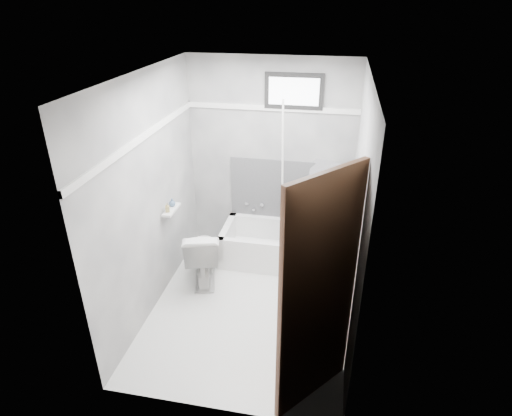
% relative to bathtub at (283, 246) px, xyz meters
% --- Properties ---
extents(floor, '(2.60, 2.60, 0.00)m').
position_rel_bathtub_xyz_m(floor, '(-0.23, -0.93, -0.21)').
color(floor, white).
rests_on(floor, ground).
extents(ceiling, '(2.60, 2.60, 0.00)m').
position_rel_bathtub_xyz_m(ceiling, '(-0.23, -0.93, 2.19)').
color(ceiling, silver).
rests_on(ceiling, floor).
extents(wall_back, '(2.00, 0.02, 2.40)m').
position_rel_bathtub_xyz_m(wall_back, '(-0.23, 0.37, 0.99)').
color(wall_back, slate).
rests_on(wall_back, floor).
extents(wall_front, '(2.00, 0.02, 2.40)m').
position_rel_bathtub_xyz_m(wall_front, '(-0.23, -2.23, 0.99)').
color(wall_front, slate).
rests_on(wall_front, floor).
extents(wall_left, '(0.02, 2.60, 2.40)m').
position_rel_bathtub_xyz_m(wall_left, '(-1.23, -0.93, 0.99)').
color(wall_left, slate).
rests_on(wall_left, floor).
extents(wall_right, '(0.02, 2.60, 2.40)m').
position_rel_bathtub_xyz_m(wall_right, '(0.77, -0.93, 0.99)').
color(wall_right, slate).
rests_on(wall_right, floor).
extents(bathtub, '(1.50, 0.70, 0.42)m').
position_rel_bathtub_xyz_m(bathtub, '(0.00, 0.00, 0.00)').
color(bathtub, white).
rests_on(bathtub, floor).
extents(office_chair, '(0.84, 0.84, 1.13)m').
position_rel_bathtub_xyz_m(office_chair, '(0.33, 0.02, 0.47)').
color(office_chair, '#5A595E').
rests_on(office_chair, bathtub).
extents(toilet, '(0.56, 0.77, 0.68)m').
position_rel_bathtub_xyz_m(toilet, '(-0.85, -0.57, 0.13)').
color(toilet, silver).
rests_on(toilet, floor).
extents(door, '(0.78, 0.78, 2.00)m').
position_rel_bathtub_xyz_m(door, '(0.75, -2.21, 0.79)').
color(door, brown).
rests_on(door, floor).
extents(window, '(0.66, 0.04, 0.40)m').
position_rel_bathtub_xyz_m(window, '(0.02, 0.36, 1.81)').
color(window, black).
rests_on(window, wall_back).
extents(backerboard, '(1.50, 0.02, 0.78)m').
position_rel_bathtub_xyz_m(backerboard, '(0.02, 0.36, 0.59)').
color(backerboard, '#4C4C4F').
rests_on(backerboard, wall_back).
extents(trim_back, '(2.00, 0.02, 0.06)m').
position_rel_bathtub_xyz_m(trim_back, '(-0.23, 0.36, 1.61)').
color(trim_back, white).
rests_on(trim_back, wall_back).
extents(trim_left, '(0.02, 2.60, 0.06)m').
position_rel_bathtub_xyz_m(trim_left, '(-1.22, -0.93, 1.61)').
color(trim_left, white).
rests_on(trim_left, wall_left).
extents(pole, '(0.02, 0.31, 1.93)m').
position_rel_bathtub_xyz_m(pole, '(-0.05, 0.13, 0.84)').
color(pole, white).
rests_on(pole, bathtub).
extents(shelf, '(0.10, 0.32, 0.02)m').
position_rel_bathtub_xyz_m(shelf, '(-1.16, -0.60, 0.69)').
color(shelf, silver).
rests_on(shelf, wall_left).
extents(soap_bottle_a, '(0.06, 0.06, 0.10)m').
position_rel_bathtub_xyz_m(soap_bottle_a, '(-1.17, -0.68, 0.76)').
color(soap_bottle_a, '#9D8B4E').
rests_on(soap_bottle_a, shelf).
extents(soap_bottle_b, '(0.09, 0.09, 0.09)m').
position_rel_bathtub_xyz_m(soap_bottle_b, '(-1.17, -0.54, 0.75)').
color(soap_bottle_b, '#455E7E').
rests_on(soap_bottle_b, shelf).
extents(faucet, '(0.26, 0.10, 0.16)m').
position_rel_bathtub_xyz_m(faucet, '(-0.43, 0.34, 0.34)').
color(faucet, silver).
rests_on(faucet, wall_back).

